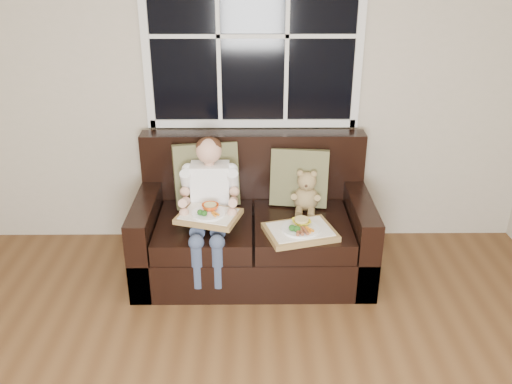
{
  "coord_description": "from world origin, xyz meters",
  "views": [
    {
      "loc": [
        0.07,
        -1.56,
        2.26
      ],
      "look_at": [
        0.09,
        1.85,
        0.69
      ],
      "focal_mm": 38.0,
      "sensor_mm": 36.0,
      "label": 1
    }
  ],
  "objects_px": {
    "teddy_bear": "(306,194)",
    "loveseat": "(253,229)",
    "tray_left": "(209,215)",
    "child": "(209,195)",
    "tray_right": "(300,231)"
  },
  "relations": [
    {
      "from": "teddy_bear",
      "to": "tray_left",
      "type": "relative_size",
      "value": 0.69
    },
    {
      "from": "loveseat",
      "to": "tray_right",
      "type": "bearing_deg",
      "value": -46.97
    },
    {
      "from": "child",
      "to": "tray_right",
      "type": "height_order",
      "value": "child"
    },
    {
      "from": "child",
      "to": "tray_left",
      "type": "relative_size",
      "value": 1.89
    },
    {
      "from": "teddy_bear",
      "to": "tray_left",
      "type": "xyz_separation_m",
      "value": [
        -0.7,
        -0.32,
        -0.01
      ]
    },
    {
      "from": "teddy_bear",
      "to": "loveseat",
      "type": "bearing_deg",
      "value": -166.44
    },
    {
      "from": "loveseat",
      "to": "child",
      "type": "distance_m",
      "value": 0.48
    },
    {
      "from": "tray_left",
      "to": "tray_right",
      "type": "relative_size",
      "value": 0.9
    },
    {
      "from": "child",
      "to": "tray_right",
      "type": "xyz_separation_m",
      "value": [
        0.63,
        -0.22,
        -0.17
      ]
    },
    {
      "from": "child",
      "to": "teddy_bear",
      "type": "xyz_separation_m",
      "value": [
        0.7,
        0.16,
        -0.07
      ]
    },
    {
      "from": "teddy_bear",
      "to": "tray_left",
      "type": "height_order",
      "value": "teddy_bear"
    },
    {
      "from": "loveseat",
      "to": "child",
      "type": "bearing_deg",
      "value": -158.56
    },
    {
      "from": "loveseat",
      "to": "tray_right",
      "type": "distance_m",
      "value": 0.5
    },
    {
      "from": "child",
      "to": "teddy_bear",
      "type": "relative_size",
      "value": 2.75
    },
    {
      "from": "child",
      "to": "tray_right",
      "type": "relative_size",
      "value": 1.7
    }
  ]
}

